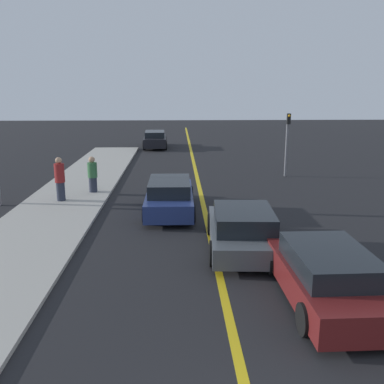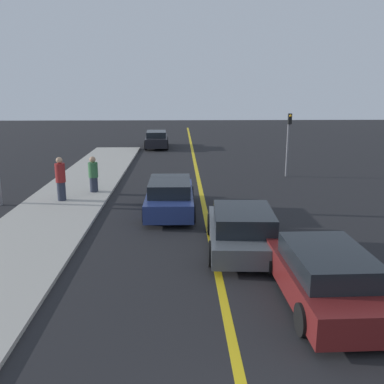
% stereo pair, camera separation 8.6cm
% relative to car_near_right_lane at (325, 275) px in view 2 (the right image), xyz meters
% --- Properties ---
extents(road_center_line, '(0.20, 60.00, 0.01)m').
position_rel_car_near_right_lane_xyz_m(road_center_line, '(-2.25, 12.64, -0.63)').
color(road_center_line, gold).
rests_on(road_center_line, ground_plane).
extents(sidewalk_left, '(3.40, 30.24, 0.11)m').
position_rel_car_near_right_lane_xyz_m(sidewalk_left, '(-8.04, 9.76, -0.58)').
color(sidewalk_left, '#ADA89E').
rests_on(sidewalk_left, ground_plane).
extents(car_near_right_lane, '(2.03, 4.52, 1.30)m').
position_rel_car_near_right_lane_xyz_m(car_near_right_lane, '(0.00, 0.00, 0.00)').
color(car_near_right_lane, maroon).
rests_on(car_near_right_lane, ground_plane).
extents(car_ahead_center, '(2.18, 4.22, 1.28)m').
position_rel_car_near_right_lane_xyz_m(car_ahead_center, '(-1.40, 3.17, -0.01)').
color(car_ahead_center, '#4C5156').
rests_on(car_ahead_center, ground_plane).
extents(car_far_distant, '(1.89, 4.44, 1.32)m').
position_rel_car_near_right_lane_xyz_m(car_far_distant, '(-3.61, 7.16, 0.01)').
color(car_far_distant, navy).
rests_on(car_far_distant, ground_plane).
extents(car_parked_left_lot, '(1.96, 4.48, 1.33)m').
position_rel_car_near_right_lane_xyz_m(car_parked_left_lot, '(-5.07, 25.45, 0.02)').
color(car_parked_left_lot, black).
rests_on(car_parked_left_lot, ground_plane).
extents(pedestrian_near_curb, '(0.41, 0.41, 1.83)m').
position_rel_car_near_right_lane_xyz_m(pedestrian_near_curb, '(-8.18, 8.72, 0.39)').
color(pedestrian_near_curb, '#282D3D').
rests_on(pedestrian_near_curb, sidewalk_left).
extents(pedestrian_mid_group, '(0.42, 0.42, 1.61)m').
position_rel_car_near_right_lane_xyz_m(pedestrian_mid_group, '(-7.12, 10.20, 0.27)').
color(pedestrian_mid_group, '#282D3D').
rests_on(pedestrian_mid_group, sidewalk_left).
extents(traffic_light, '(0.18, 0.40, 3.38)m').
position_rel_car_near_right_lane_xyz_m(traffic_light, '(2.55, 13.81, 1.48)').
color(traffic_light, slate).
rests_on(traffic_light, ground_plane).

